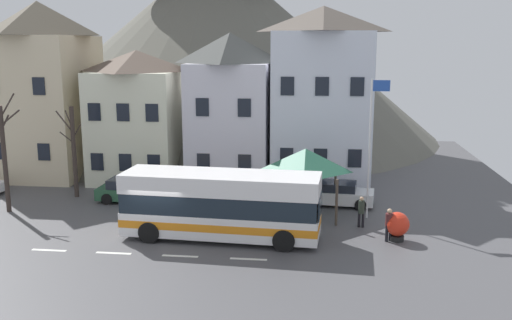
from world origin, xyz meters
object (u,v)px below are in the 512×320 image
hilltop_castle (215,41)px  harbour_buoy (397,225)px  pedestrian_00 (361,210)px  flagpole (371,139)px  parked_car_00 (135,190)px  pedestrian_01 (389,222)px  townhouse_02 (230,109)px  bare_tree_00 (5,156)px  public_bench (332,196)px  townhouse_00 (43,90)px  transit_bus (221,206)px  bus_shelter (305,160)px  townhouse_01 (139,116)px  bare_tree_01 (74,150)px  townhouse_03 (322,97)px  parked_car_01 (337,194)px

hilltop_castle → harbour_buoy: size_ratio=31.38×
pedestrian_00 → flagpole: flagpole is taller
parked_car_00 → pedestrian_01: size_ratio=2.84×
townhouse_02 → harbour_buoy: 14.66m
bare_tree_00 → parked_car_00: bearing=24.3°
parked_car_00 → public_bench: (11.43, 0.79, -0.20)m
townhouse_00 → flagpole: townhouse_00 is taller
transit_bus → bus_shelter: bus_shelter is taller
townhouse_01 → bus_shelter: 13.46m
bare_tree_01 → flagpole: bearing=-7.3°
flagpole → parked_car_00: bearing=173.0°
townhouse_03 → bare_tree_01: (-14.58, -5.37, -2.86)m
hilltop_castle → parked_car_01: size_ratio=10.33×
townhouse_00 → hilltop_castle: bearing=65.8°
pedestrian_01 → flagpole: bearing=100.5°
townhouse_03 → harbour_buoy: townhouse_03 is taller
bare_tree_01 → harbour_buoy: bearing=-17.2°
pedestrian_00 → flagpole: bearing=73.4°
pedestrian_01 → bare_tree_00: bare_tree_00 is taller
townhouse_00 → townhouse_02: size_ratio=1.22×
transit_bus → townhouse_00: bearing=144.4°
transit_bus → pedestrian_01: bearing=6.9°
parked_car_00 → townhouse_02: bearing=49.0°
townhouse_00 → public_bench: bearing=-14.9°
townhouse_00 → transit_bus: (14.52, -11.76, -4.35)m
townhouse_03 → parked_car_01: size_ratio=2.72×
hilltop_castle → townhouse_00: bearing=-114.2°
townhouse_01 → bare_tree_00: size_ratio=1.34×
townhouse_02 → hilltop_castle: (-4.71, 19.65, 4.51)m
pedestrian_01 → bare_tree_00: (-20.18, 2.38, 2.22)m
parked_car_01 → bare_tree_00: bare_tree_00 is taller
townhouse_01 → parked_car_01: size_ratio=2.07×
townhouse_01 → public_bench: bearing=-20.2°
parked_car_00 → bus_shelter: bearing=-7.1°
townhouse_02 → townhouse_03: townhouse_03 is taller
townhouse_03 → transit_bus: townhouse_03 is taller
townhouse_01 → hilltop_castle: (1.58, 19.36, 5.06)m
townhouse_00 → transit_bus: townhouse_00 is taller
transit_bus → pedestrian_00: size_ratio=5.94×
townhouse_00 → transit_bus: bearing=-39.0°
townhouse_00 → harbour_buoy: townhouse_00 is taller
hilltop_castle → public_bench: bearing=-64.8°
pedestrian_01 → bus_shelter: bearing=137.2°
bus_shelter → flagpole: size_ratio=0.50×
townhouse_00 → bare_tree_01: (4.50, -5.50, -3.09)m
townhouse_00 → pedestrian_01: size_ratio=7.54×
parked_car_01 → pedestrian_01: (2.26, -5.85, 0.25)m
bus_shelter → pedestrian_01: (4.04, -3.73, -2.09)m
flagpole → bare_tree_00: 19.58m
townhouse_00 → townhouse_02: (13.18, -0.82, -1.06)m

